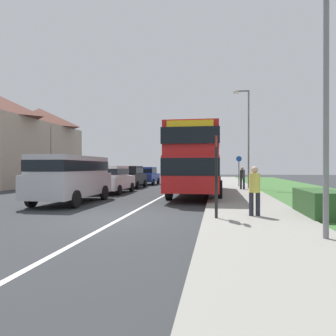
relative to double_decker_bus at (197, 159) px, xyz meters
The scene contains 17 objects.
ground_plane 9.32m from the double_decker_bus, 101.97° to the right, with size 120.00×120.00×0.00m, color #2D3033.
lane_marking_centre 2.98m from the double_decker_bus, 155.05° to the right, with size 0.14×60.00×0.01m, color silver.
pavement_near_side 4.24m from the double_decker_bus, 51.13° to the right, with size 3.20×68.00×0.12m, color gray.
grass_verge_seaward 7.52m from the double_decker_bus, 23.49° to the right, with size 6.00×68.00×0.08m, color #3D6B33.
roadside_hedge 9.10m from the double_decker_bus, 60.38° to the right, with size 1.10×2.63×0.90m, color #2D5128.
double_decker_bus is the anchor object (origin of this frame).
parked_van_silver 7.48m from the double_decker_bus, 136.56° to the right, with size 2.11×5.18×2.14m.
parked_car_white 5.52m from the double_decker_bus, behind, with size 1.99×4.39×1.71m.
parked_car_black 7.83m from the double_decker_bus, 136.55° to the left, with size 1.98×4.01×1.73m.
parked_car_blue 11.42m from the double_decker_bus, 118.27° to the left, with size 1.96×3.91×1.64m.
pedestrian_at_stop 8.78m from the double_decker_bus, 74.70° to the right, with size 0.34×0.34×1.67m.
pedestrian_walking_away 4.68m from the double_decker_bus, 50.62° to the left, with size 0.34×0.34×1.67m.
bus_stop_sign 9.08m from the double_decker_bus, 82.91° to the right, with size 0.09×0.52×2.60m.
cycle_route_sign 7.48m from the double_decker_bus, 67.32° to the left, with size 0.44×0.08×2.52m.
street_lamp_near 11.94m from the double_decker_bus, 73.65° to the right, with size 1.14×0.20×6.89m.
street_lamp_mid 6.03m from the double_decker_bus, 54.66° to the left, with size 1.14×0.20×7.18m.
house_terrace_far_side 18.19m from the double_decker_bus, 156.10° to the left, with size 6.18×12.83×7.58m.
Camera 1 is at (3.01, -9.52, 1.64)m, focal length 33.29 mm.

